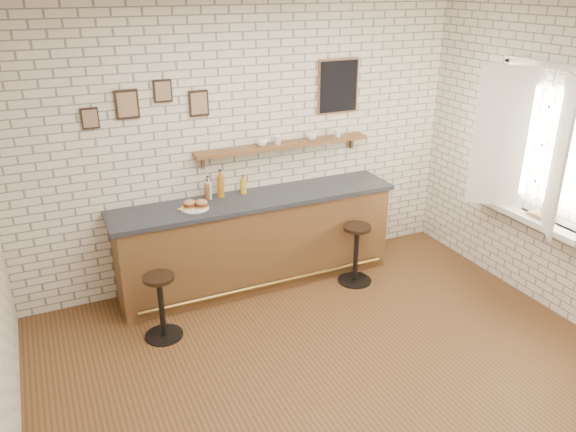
{
  "coord_description": "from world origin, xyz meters",
  "views": [
    {
      "loc": [
        -2.05,
        -3.48,
        3.15
      ],
      "look_at": [
        -0.01,
        0.9,
        1.1
      ],
      "focal_mm": 35.0,
      "sensor_mm": 36.0,
      "label": 1
    }
  ],
  "objects_px": {
    "bitters_bottle_white": "(208,190)",
    "book_lower": "(534,217)",
    "bar_counter": "(257,240)",
    "shelf_cup_c": "(311,136)",
    "sandwich_plate": "(195,208)",
    "ciabatta_sandwich": "(196,204)",
    "bar_stool_left": "(161,305)",
    "bar_stool_right": "(356,252)",
    "shelf_cup_d": "(338,133)",
    "bitters_bottle_amber": "(221,186)",
    "condiment_bottle_yellow": "(243,186)",
    "shelf_cup_a": "(262,142)",
    "book_upper": "(536,216)",
    "bitters_bottle_brown": "(208,191)",
    "shelf_cup_b": "(278,140)"
  },
  "relations": [
    {
      "from": "ciabatta_sandwich",
      "to": "condiment_bottle_yellow",
      "type": "relative_size",
      "value": 1.24
    },
    {
      "from": "ciabatta_sandwich",
      "to": "bitters_bottle_white",
      "type": "xyz_separation_m",
      "value": [
        0.2,
        0.2,
        0.05
      ]
    },
    {
      "from": "sandwich_plate",
      "to": "shelf_cup_c",
      "type": "relative_size",
      "value": 2.56
    },
    {
      "from": "sandwich_plate",
      "to": "bar_stool_left",
      "type": "xyz_separation_m",
      "value": [
        -0.53,
        -0.58,
        -0.67
      ]
    },
    {
      "from": "ciabatta_sandwich",
      "to": "bitters_bottle_amber",
      "type": "xyz_separation_m",
      "value": [
        0.34,
        0.2,
        0.07
      ]
    },
    {
      "from": "shelf_cup_c",
      "to": "book_upper",
      "type": "xyz_separation_m",
      "value": [
        1.65,
        -1.74,
        -0.58
      ]
    },
    {
      "from": "shelf_cup_c",
      "to": "shelf_cup_b",
      "type": "bearing_deg",
      "value": 94.22
    },
    {
      "from": "sandwich_plate",
      "to": "book_lower",
      "type": "relative_size",
      "value": 1.24
    },
    {
      "from": "shelf_cup_d",
      "to": "book_upper",
      "type": "bearing_deg",
      "value": -85.76
    },
    {
      "from": "bitters_bottle_brown",
      "to": "bitters_bottle_white",
      "type": "distance_m",
      "value": 0.01
    },
    {
      "from": "bitters_bottle_white",
      "to": "book_upper",
      "type": "xyz_separation_m",
      "value": [
        2.86,
        -1.71,
        -0.15
      ]
    },
    {
      "from": "shelf_cup_a",
      "to": "bitters_bottle_white",
      "type": "bearing_deg",
      "value": 155.47
    },
    {
      "from": "shelf_cup_b",
      "to": "ciabatta_sandwich",
      "type": "bearing_deg",
      "value": 143.85
    },
    {
      "from": "condiment_bottle_yellow",
      "to": "shelf_cup_a",
      "type": "height_order",
      "value": "shelf_cup_a"
    },
    {
      "from": "bar_counter",
      "to": "bitters_bottle_brown",
      "type": "height_order",
      "value": "bitters_bottle_brown"
    },
    {
      "from": "bitters_bottle_white",
      "to": "shelf_cup_a",
      "type": "xyz_separation_m",
      "value": [
        0.62,
        0.03,
        0.43
      ]
    },
    {
      "from": "shelf_cup_a",
      "to": "book_lower",
      "type": "height_order",
      "value": "shelf_cup_a"
    },
    {
      "from": "ciabatta_sandwich",
      "to": "bar_stool_right",
      "type": "relative_size",
      "value": 0.38
    },
    {
      "from": "ciabatta_sandwich",
      "to": "shelf_cup_d",
      "type": "distance_m",
      "value": 1.84
    },
    {
      "from": "ciabatta_sandwich",
      "to": "bar_stool_left",
      "type": "height_order",
      "value": "ciabatta_sandwich"
    },
    {
      "from": "shelf_cup_a",
      "to": "book_upper",
      "type": "height_order",
      "value": "shelf_cup_a"
    },
    {
      "from": "ciabatta_sandwich",
      "to": "shelf_cup_c",
      "type": "height_order",
      "value": "shelf_cup_c"
    },
    {
      "from": "bar_counter",
      "to": "shelf_cup_b",
      "type": "relative_size",
      "value": 29.92
    },
    {
      "from": "condiment_bottle_yellow",
      "to": "shelf_cup_a",
      "type": "xyz_separation_m",
      "value": [
        0.23,
        0.03,
        0.45
      ]
    },
    {
      "from": "bitters_bottle_white",
      "to": "bar_stool_right",
      "type": "xyz_separation_m",
      "value": [
        1.45,
        -0.63,
        -0.75
      ]
    },
    {
      "from": "bar_counter",
      "to": "sandwich_plate",
      "type": "distance_m",
      "value": 0.85
    },
    {
      "from": "bitters_bottle_white",
      "to": "shelf_cup_b",
      "type": "xyz_separation_m",
      "value": [
        0.81,
        0.03,
        0.44
      ]
    },
    {
      "from": "condiment_bottle_yellow",
      "to": "book_upper",
      "type": "xyz_separation_m",
      "value": [
        2.48,
        -1.71,
        -0.14
      ]
    },
    {
      "from": "bitters_bottle_white",
      "to": "book_lower",
      "type": "distance_m",
      "value": 3.33
    },
    {
      "from": "bitters_bottle_amber",
      "to": "shelf_cup_b",
      "type": "distance_m",
      "value": 0.8
    },
    {
      "from": "bar_counter",
      "to": "shelf_cup_d",
      "type": "relative_size",
      "value": 33.56
    },
    {
      "from": "bar_counter",
      "to": "shelf_cup_c",
      "type": "height_order",
      "value": "shelf_cup_c"
    },
    {
      "from": "bitters_bottle_white",
      "to": "bar_stool_right",
      "type": "bearing_deg",
      "value": -23.54
    },
    {
      "from": "ciabatta_sandwich",
      "to": "book_upper",
      "type": "height_order",
      "value": "ciabatta_sandwich"
    },
    {
      "from": "bitters_bottle_brown",
      "to": "shelf_cup_b",
      "type": "relative_size",
      "value": 2.16
    },
    {
      "from": "sandwich_plate",
      "to": "bitters_bottle_brown",
      "type": "distance_m",
      "value": 0.3
    },
    {
      "from": "shelf_cup_a",
      "to": "shelf_cup_b",
      "type": "distance_m",
      "value": 0.19
    },
    {
      "from": "bar_stool_right",
      "to": "shelf_cup_d",
      "type": "height_order",
      "value": "shelf_cup_d"
    },
    {
      "from": "sandwich_plate",
      "to": "bitters_bottle_brown",
      "type": "relative_size",
      "value": 1.25
    },
    {
      "from": "bar_counter",
      "to": "shelf_cup_a",
      "type": "bearing_deg",
      "value": 51.78
    },
    {
      "from": "sandwich_plate",
      "to": "shelf_cup_b",
      "type": "relative_size",
      "value": 2.7
    },
    {
      "from": "book_lower",
      "to": "book_upper",
      "type": "height_order",
      "value": "book_upper"
    },
    {
      "from": "bar_stool_left",
      "to": "bar_stool_right",
      "type": "xyz_separation_m",
      "value": [
        2.2,
        0.15,
        0.02
      ]
    },
    {
      "from": "bitters_bottle_white",
      "to": "shelf_cup_c",
      "type": "distance_m",
      "value": 1.29
    },
    {
      "from": "book_lower",
      "to": "sandwich_plate",
      "type": "bearing_deg",
      "value": 156.79
    },
    {
      "from": "bitters_bottle_amber",
      "to": "shelf_cup_d",
      "type": "relative_size",
      "value": 3.3
    },
    {
      "from": "bitters_bottle_amber",
      "to": "condiment_bottle_yellow",
      "type": "bearing_deg",
      "value": 0.0
    },
    {
      "from": "ciabatta_sandwich",
      "to": "condiment_bottle_yellow",
      "type": "distance_m",
      "value": 0.63
    },
    {
      "from": "bar_stool_left",
      "to": "shelf_cup_b",
      "type": "relative_size",
      "value": 6.29
    },
    {
      "from": "shelf_cup_c",
      "to": "bar_counter",
      "type": "bearing_deg",
      "value": 109.17
    }
  ]
}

